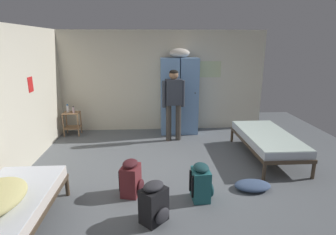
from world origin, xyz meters
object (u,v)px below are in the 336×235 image
at_px(locker_bank, 179,94).
at_px(backpack_teal, 201,183).
at_px(person_traveler, 174,99).
at_px(clothes_pile_denim, 253,185).
at_px(bed_right, 267,139).
at_px(shelf_unit, 72,121).
at_px(backpack_black, 154,204).
at_px(lotion_bottle, 73,110).
at_px(backpack_maroon, 131,178).
at_px(bed_left_front, 3,210).
at_px(water_bottle, 68,109).

xyz_separation_m(locker_bank, backpack_teal, (0.02, -3.09, -0.71)).
relative_size(person_traveler, clothes_pile_denim, 2.89).
height_order(bed_right, clothes_pile_denim, bed_right).
bearing_deg(person_traveler, shelf_unit, 167.91).
height_order(bed_right, backpack_teal, backpack_teal).
xyz_separation_m(person_traveler, backpack_black, (-0.48, -2.99, -0.72)).
bearing_deg(shelf_unit, person_traveler, -12.09).
height_order(lotion_bottle, backpack_maroon, lotion_bottle).
xyz_separation_m(shelf_unit, bed_left_front, (0.25, -3.73, 0.04)).
distance_m(lotion_bottle, clothes_pile_denim, 4.44).
relative_size(bed_left_front, water_bottle, 9.48).
bearing_deg(lotion_bottle, bed_right, -20.91).
height_order(locker_bank, shelf_unit, locker_bank).
bearing_deg(backpack_black, locker_bank, 79.45).
xyz_separation_m(bed_right, water_bottle, (-4.27, 1.64, 0.28)).
distance_m(locker_bank, backpack_teal, 3.17).
bearing_deg(backpack_teal, bed_left_front, -163.65).
relative_size(locker_bank, backpack_maroon, 3.76).
bearing_deg(water_bottle, clothes_pile_denim, -38.41).
distance_m(water_bottle, backpack_teal, 4.10).
relative_size(water_bottle, clothes_pile_denim, 0.36).
height_order(bed_right, backpack_maroon, backpack_maroon).
distance_m(locker_bank, backpack_maroon, 3.15).
height_order(backpack_teal, clothes_pile_denim, backpack_teal).
bearing_deg(locker_bank, clothes_pile_denim, -73.24).
bearing_deg(shelf_unit, backpack_maroon, -60.20).
xyz_separation_m(shelf_unit, water_bottle, (-0.08, 0.02, 0.31)).
xyz_separation_m(bed_right, backpack_teal, (-1.56, -1.41, -0.12)).
xyz_separation_m(backpack_teal, clothes_pile_denim, (0.85, 0.22, -0.20)).
xyz_separation_m(bed_left_front, water_bottle, (-0.33, 3.75, 0.28)).
height_order(locker_bank, lotion_bottle, locker_bank).
distance_m(shelf_unit, person_traveler, 2.57).
xyz_separation_m(water_bottle, lotion_bottle, (0.15, -0.06, -0.02)).
height_order(shelf_unit, clothes_pile_denim, shelf_unit).
height_order(shelf_unit, water_bottle, water_bottle).
height_order(person_traveler, clothes_pile_denim, person_traveler).
xyz_separation_m(person_traveler, water_bottle, (-2.52, 0.54, -0.32)).
xyz_separation_m(locker_bank, backpack_black, (-0.67, -3.58, -0.71)).
distance_m(locker_bank, person_traveler, 0.61).
height_order(water_bottle, lotion_bottle, water_bottle).
bearing_deg(water_bottle, bed_left_front, -84.97).
relative_size(lotion_bottle, backpack_maroon, 0.30).
bearing_deg(water_bottle, person_traveler, -12.15).
height_order(backpack_maroon, clothes_pile_denim, backpack_maroon).
bearing_deg(bed_right, backpack_black, -139.74).
bearing_deg(bed_left_front, person_traveler, 55.67).
relative_size(backpack_black, clothes_pile_denim, 0.98).
height_order(person_traveler, backpack_teal, person_traveler).
relative_size(backpack_maroon, backpack_black, 1.00).
relative_size(bed_right, person_traveler, 1.17).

